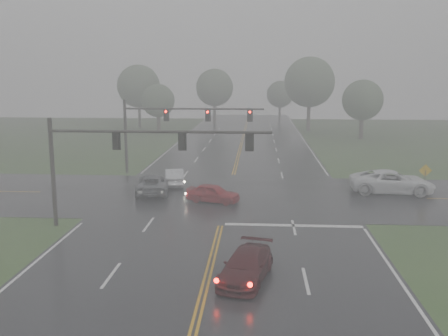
# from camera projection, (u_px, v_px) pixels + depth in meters

# --- Properties ---
(main_road) EXTENTS (18.00, 160.00, 0.02)m
(main_road) POSITION_uv_depth(u_px,v_px,m) (227.00, 202.00, 36.64)
(main_road) COLOR black
(main_road) RESTS_ON ground
(cross_street) EXTENTS (120.00, 14.00, 0.02)m
(cross_street) POSITION_uv_depth(u_px,v_px,m) (228.00, 195.00, 38.61)
(cross_street) COLOR black
(cross_street) RESTS_ON ground
(stop_bar) EXTENTS (8.50, 0.50, 0.01)m
(stop_bar) POSITION_uv_depth(u_px,v_px,m) (293.00, 226.00, 30.85)
(stop_bar) COLOR silver
(stop_bar) RESTS_ON ground
(sedan_maroon) EXTENTS (2.84, 4.89, 1.33)m
(sedan_maroon) POSITION_uv_depth(u_px,v_px,m) (246.00, 280.00, 22.74)
(sedan_maroon) COLOR #380A0D
(sedan_maroon) RESTS_ON ground
(sedan_red) EXTENTS (4.23, 2.64, 1.34)m
(sedan_red) POSITION_uv_depth(u_px,v_px,m) (213.00, 202.00, 36.54)
(sedan_red) COLOR maroon
(sedan_red) RESTS_ON ground
(sedan_silver) EXTENTS (2.26, 4.48, 1.41)m
(sedan_silver) POSITION_uv_depth(u_px,v_px,m) (174.00, 185.00, 42.21)
(sedan_silver) COLOR silver
(sedan_silver) RESTS_ON ground
(car_grey) EXTENTS (3.24, 5.60, 1.47)m
(car_grey) POSITION_uv_depth(u_px,v_px,m) (153.00, 193.00, 39.34)
(car_grey) COLOR #575A5F
(car_grey) RESTS_ON ground
(pickup_white) EXTENTS (6.61, 3.34, 1.79)m
(pickup_white) POSITION_uv_depth(u_px,v_px,m) (391.00, 193.00, 39.36)
(pickup_white) COLOR white
(pickup_white) RESTS_ON ground
(signal_gantry_near) EXTENTS (13.41, 0.29, 6.69)m
(signal_gantry_near) POSITION_uv_depth(u_px,v_px,m) (120.00, 151.00, 29.80)
(signal_gantry_near) COLOR black
(signal_gantry_near) RESTS_ON ground
(signal_gantry_far) EXTENTS (13.10, 0.35, 6.92)m
(signal_gantry_far) POSITION_uv_depth(u_px,v_px,m) (168.00, 122.00, 46.38)
(signal_gantry_far) COLOR black
(signal_gantry_far) RESTS_ON ground
(sign_diamond_east) EXTENTS (0.99, 0.10, 2.38)m
(sign_diamond_east) POSITION_uv_depth(u_px,v_px,m) (425.00, 174.00, 38.75)
(sign_diamond_east) COLOR black
(sign_diamond_east) RESTS_ON ground
(tree_nw_a) EXTENTS (5.28, 5.28, 7.76)m
(tree_nw_a) POSITION_uv_depth(u_px,v_px,m) (158.00, 101.00, 79.22)
(tree_nw_a) COLOR #352923
(tree_nw_a) RESTS_ON ground
(tree_ne_a) EXTENTS (8.25, 8.25, 12.12)m
(tree_ne_a) POSITION_uv_depth(u_px,v_px,m) (310.00, 82.00, 81.55)
(tree_ne_a) COLOR #352923
(tree_ne_a) RESTS_ON ground
(tree_n_mid) EXTENTS (7.01, 7.01, 10.30)m
(tree_n_mid) POSITION_uv_depth(u_px,v_px,m) (214.00, 88.00, 93.50)
(tree_n_mid) COLOR #352923
(tree_n_mid) RESTS_ON ground
(tree_e_near) EXTENTS (5.81, 5.81, 8.53)m
(tree_e_near) POSITION_uv_depth(u_px,v_px,m) (363.00, 100.00, 71.26)
(tree_e_near) COLOR #352923
(tree_e_near) RESTS_ON ground
(tree_nw_b) EXTENTS (7.45, 7.45, 10.94)m
(tree_nw_b) POSITION_uv_depth(u_px,v_px,m) (139.00, 86.00, 86.68)
(tree_nw_b) COLOR #352923
(tree_nw_b) RESTS_ON ground
(tree_n_far) EXTENTS (5.42, 5.42, 7.95)m
(tree_n_far) POSITION_uv_depth(u_px,v_px,m) (280.00, 94.00, 101.27)
(tree_n_far) COLOR #352923
(tree_n_far) RESTS_ON ground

